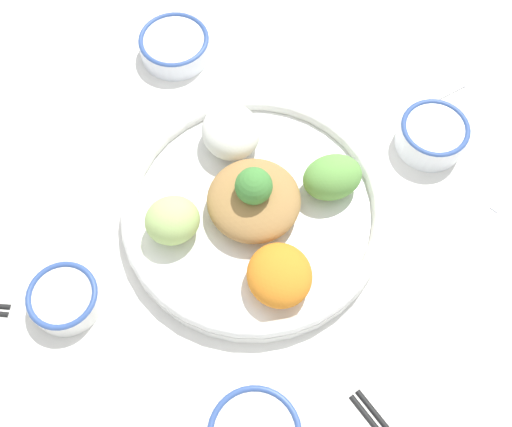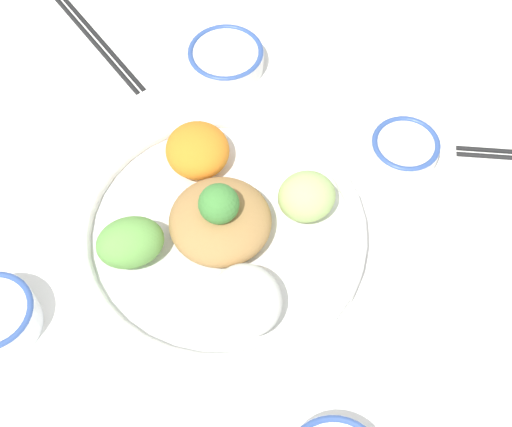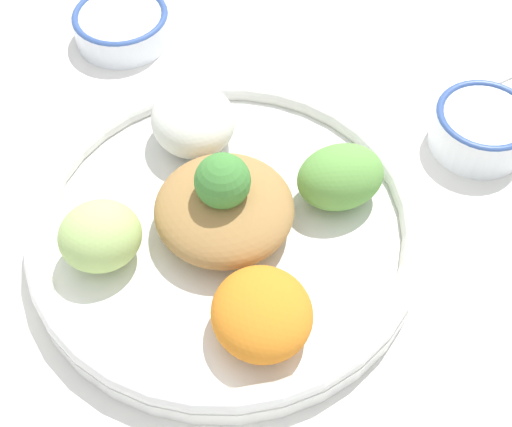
{
  "view_description": "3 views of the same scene",
  "coord_description": "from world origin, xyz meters",
  "px_view_note": "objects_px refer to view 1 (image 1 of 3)",
  "views": [
    {
      "loc": [
        0.32,
        0.13,
        0.74
      ],
      "look_at": [
        0.0,
        0.02,
        0.05
      ],
      "focal_mm": 42.0,
      "sensor_mm": 36.0,
      "label": 1
    },
    {
      "loc": [
        -0.41,
        -0.16,
        0.78
      ],
      "look_at": [
        -0.02,
        -0.03,
        0.09
      ],
      "focal_mm": 50.0,
      "sensor_mm": 36.0,
      "label": 2
    },
    {
      "loc": [
        0.33,
        0.15,
        0.54
      ],
      "look_at": [
        0.02,
        0.05,
        0.1
      ],
      "focal_mm": 50.0,
      "sensor_mm": 36.0,
      "label": 3
    }
  ],
  "objects_px": {
    "sauce_bowl_dark": "(64,298)",
    "serving_spoon_extra": "(493,210)",
    "serving_spoon_main": "(461,84)",
    "rice_bowl_blue": "(432,134)",
    "rice_bowl_plain": "(175,45)",
    "salad_platter": "(254,206)"
  },
  "relations": [
    {
      "from": "rice_bowl_plain",
      "to": "sauce_bowl_dark",
      "type": "bearing_deg",
      "value": 2.61
    },
    {
      "from": "salad_platter",
      "to": "serving_spoon_extra",
      "type": "xyz_separation_m",
      "value": [
        -0.11,
        0.31,
        -0.02
      ]
    },
    {
      "from": "serving_spoon_main",
      "to": "rice_bowl_blue",
      "type": "bearing_deg",
      "value": 29.79
    },
    {
      "from": "rice_bowl_plain",
      "to": "serving_spoon_extra",
      "type": "bearing_deg",
      "value": 77.02
    },
    {
      "from": "rice_bowl_blue",
      "to": "sauce_bowl_dark",
      "type": "distance_m",
      "value": 0.55
    },
    {
      "from": "sauce_bowl_dark",
      "to": "rice_bowl_plain",
      "type": "distance_m",
      "value": 0.42
    },
    {
      "from": "rice_bowl_blue",
      "to": "serving_spoon_main",
      "type": "xyz_separation_m",
      "value": [
        -0.12,
        0.03,
        -0.02
      ]
    },
    {
      "from": "rice_bowl_blue",
      "to": "serving_spoon_main",
      "type": "height_order",
      "value": "rice_bowl_blue"
    },
    {
      "from": "rice_bowl_blue",
      "to": "salad_platter",
      "type": "bearing_deg",
      "value": -47.49
    },
    {
      "from": "sauce_bowl_dark",
      "to": "serving_spoon_extra",
      "type": "bearing_deg",
      "value": 121.39
    },
    {
      "from": "sauce_bowl_dark",
      "to": "serving_spoon_extra",
      "type": "relative_size",
      "value": 0.74
    },
    {
      "from": "serving_spoon_main",
      "to": "serving_spoon_extra",
      "type": "height_order",
      "value": "same"
    },
    {
      "from": "rice_bowl_blue",
      "to": "serving_spoon_extra",
      "type": "relative_size",
      "value": 0.8
    },
    {
      "from": "rice_bowl_plain",
      "to": "serving_spoon_extra",
      "type": "xyz_separation_m",
      "value": [
        0.12,
        0.52,
        -0.02
      ]
    },
    {
      "from": "salad_platter",
      "to": "serving_spoon_main",
      "type": "relative_size",
      "value": 3.6
    },
    {
      "from": "salad_platter",
      "to": "serving_spoon_extra",
      "type": "height_order",
      "value": "salad_platter"
    },
    {
      "from": "rice_bowl_plain",
      "to": "serving_spoon_extra",
      "type": "distance_m",
      "value": 0.53
    },
    {
      "from": "salad_platter",
      "to": "rice_bowl_blue",
      "type": "relative_size",
      "value": 3.67
    },
    {
      "from": "rice_bowl_blue",
      "to": "serving_spoon_extra",
      "type": "height_order",
      "value": "rice_bowl_blue"
    },
    {
      "from": "sauce_bowl_dark",
      "to": "serving_spoon_main",
      "type": "relative_size",
      "value": 0.91
    },
    {
      "from": "salad_platter",
      "to": "sauce_bowl_dark",
      "type": "height_order",
      "value": "salad_platter"
    },
    {
      "from": "sauce_bowl_dark",
      "to": "rice_bowl_plain",
      "type": "height_order",
      "value": "rice_bowl_plain"
    }
  ]
}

